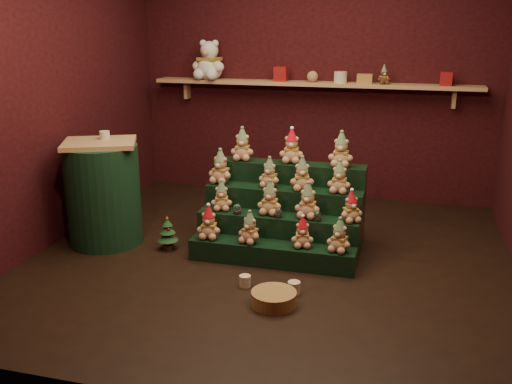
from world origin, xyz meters
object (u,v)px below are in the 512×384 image
(riser_tier_front, at_px, (271,254))
(snow_globe_a, at_px, (237,209))
(brown_bear, at_px, (384,75))
(mug_right, at_px, (294,288))
(snow_globe_c, at_px, (317,216))
(side_table, at_px, (103,193))
(white_bear, at_px, (209,55))
(mug_left, at_px, (245,281))
(mini_christmas_tree, at_px, (168,233))
(snow_globe_b, at_px, (279,213))
(wicker_basket, at_px, (274,298))

(riser_tier_front, height_order, snow_globe_a, snow_globe_a)
(brown_bear, bearing_deg, mug_right, -123.14)
(snow_globe_c, xyz_separation_m, brown_bear, (0.38, 1.79, 1.01))
(snow_globe_a, bearing_deg, side_table, -177.12)
(side_table, relative_size, white_bear, 1.71)
(white_bear, height_order, brown_bear, white_bear)
(brown_bear, bearing_deg, mug_left, -131.82)
(mug_right, distance_m, white_bear, 3.26)
(snow_globe_a, relative_size, mini_christmas_tree, 0.29)
(snow_globe_c, bearing_deg, mini_christmas_tree, -176.41)
(snow_globe_c, xyz_separation_m, side_table, (-1.94, -0.06, 0.06))
(riser_tier_front, xyz_separation_m, white_bear, (-1.21, 1.95, 1.51))
(snow_globe_c, bearing_deg, snow_globe_b, 180.00)
(snow_globe_a, height_order, brown_bear, brown_bear)
(snow_globe_a, bearing_deg, wicker_basket, -58.07)
(wicker_basket, relative_size, brown_bear, 1.72)
(mug_left, height_order, mug_right, mug_right)
(mug_right, bearing_deg, snow_globe_b, 112.90)
(mug_left, distance_m, wicker_basket, 0.37)
(riser_tier_front, distance_m, side_table, 1.64)
(mug_left, xyz_separation_m, wicker_basket, (0.28, -0.24, 0.01))
(snow_globe_a, bearing_deg, mug_left, -68.08)
(snow_globe_c, bearing_deg, mug_left, -125.75)
(side_table, xyz_separation_m, wicker_basket, (1.78, -0.79, -0.42))
(riser_tier_front, bearing_deg, mini_christmas_tree, 175.44)
(side_table, relative_size, mug_left, 10.76)
(snow_globe_c, relative_size, mug_right, 0.91)
(snow_globe_b, height_order, wicker_basket, snow_globe_b)
(mug_left, xyz_separation_m, brown_bear, (0.83, 2.42, 1.37))
(brown_bear, bearing_deg, side_table, -164.30)
(snow_globe_b, xyz_separation_m, mug_left, (-0.12, -0.62, -0.36))
(snow_globe_b, bearing_deg, white_bear, 124.53)
(mug_right, bearing_deg, wicker_basket, -116.02)
(mug_left, distance_m, brown_bear, 2.90)
(riser_tier_front, relative_size, mug_left, 15.91)
(snow_globe_c, relative_size, wicker_basket, 0.26)
(snow_globe_b, bearing_deg, mini_christmas_tree, -175.21)
(snow_globe_b, distance_m, mug_right, 0.78)
(snow_globe_a, distance_m, side_table, 1.25)
(snow_globe_a, relative_size, mug_right, 0.97)
(mug_right, height_order, brown_bear, brown_bear)
(side_table, bearing_deg, mug_right, -41.09)
(snow_globe_c, height_order, mini_christmas_tree, snow_globe_c)
(riser_tier_front, xyz_separation_m, snow_globe_c, (0.35, 0.16, 0.31))
(mini_christmas_tree, height_order, mug_right, mini_christmas_tree)
(riser_tier_front, relative_size, snow_globe_a, 15.29)
(mug_left, height_order, white_bear, white_bear)
(mug_right, xyz_separation_m, brown_bear, (0.44, 2.44, 1.37))
(riser_tier_front, xyz_separation_m, snow_globe_a, (-0.35, 0.16, 0.32))
(riser_tier_front, relative_size, snow_globe_c, 16.19)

